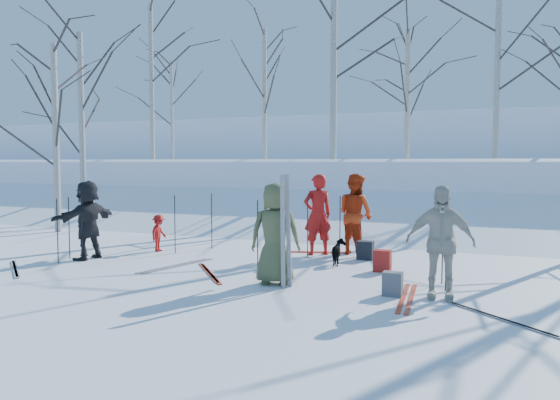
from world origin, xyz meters
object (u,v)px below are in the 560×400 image
at_px(skier_olive_center, 275,234).
at_px(skier_red_seated, 159,233).
at_px(skier_redor_behind, 355,214).
at_px(skier_grey_west, 88,220).
at_px(skier_cream_east, 440,242).
at_px(backpack_grey, 393,284).
at_px(dog, 339,252).
at_px(skier_red_north, 318,215).
at_px(backpack_dark, 365,250).
at_px(backpack_red, 382,261).

distance_m(skier_olive_center, skier_red_seated, 4.44).
bearing_deg(skier_redor_behind, skier_grey_west, 61.32).
bearing_deg(skier_cream_east, skier_grey_west, 168.18).
xyz_separation_m(skier_olive_center, skier_cream_east, (2.71, 0.08, 0.00)).
xyz_separation_m(skier_redor_behind, skier_cream_east, (2.24, -3.41, -0.04)).
xyz_separation_m(skier_cream_east, skier_grey_west, (-7.39, 0.57, -0.02)).
distance_m(skier_cream_east, backpack_grey, 0.98).
bearing_deg(dog, skier_grey_west, 0.45).
height_order(skier_red_north, skier_grey_west, skier_red_north).
relative_size(skier_redor_behind, backpack_dark, 4.58).
relative_size(skier_cream_east, skier_grey_west, 1.03).
bearing_deg(dog, skier_cream_east, 122.51).
distance_m(backpack_red, backpack_grey, 1.90).
xyz_separation_m(skier_olive_center, dog, (0.50, 2.10, -0.61)).
bearing_deg(skier_redor_behind, backpack_red, 152.45).
height_order(skier_red_north, skier_redor_behind, skier_redor_behind).
xyz_separation_m(skier_redor_behind, dog, (0.03, -1.39, -0.65)).
relative_size(skier_red_seated, skier_cream_east, 0.49).
relative_size(skier_olive_center, backpack_dark, 4.37).
distance_m(skier_red_seated, backpack_dark, 4.81).
bearing_deg(skier_olive_center, skier_redor_behind, -114.32).
xyz_separation_m(skier_olive_center, skier_grey_west, (-4.68, 0.65, -0.02)).
height_order(skier_cream_east, skier_grey_west, skier_cream_east).
bearing_deg(skier_red_seated, skier_grey_west, 145.51).
relative_size(skier_cream_east, backpack_dark, 4.37).
xyz_separation_m(skier_grey_west, backpack_grey, (6.70, -0.71, -0.66)).
bearing_deg(skier_cream_east, skier_red_north, 127.46).
xyz_separation_m(skier_olive_center, skier_red_north, (-0.30, 3.11, 0.04)).
bearing_deg(backpack_grey, skier_grey_west, 173.95).
bearing_deg(skier_red_seated, backpack_dark, -86.42).
bearing_deg(backpack_dark, dog, -113.27).
bearing_deg(dog, skier_red_north, -66.80).
xyz_separation_m(skier_olive_center, skier_redor_behind, (0.47, 3.48, 0.04)).
xyz_separation_m(skier_red_seated, skier_grey_west, (-0.79, -1.46, 0.42)).
bearing_deg(skier_olive_center, skier_cream_east, 165.08).
bearing_deg(skier_red_north, skier_redor_behind, 166.86).
distance_m(skier_olive_center, skier_grey_west, 4.72).
height_order(skier_red_seated, skier_grey_west, skier_grey_west).
relative_size(skier_cream_east, backpack_red, 4.16).
bearing_deg(skier_cream_east, backpack_grey, -176.11).
height_order(skier_red_north, skier_cream_east, skier_red_north).
height_order(skier_redor_behind, skier_cream_east, skier_redor_behind).
distance_m(skier_redor_behind, backpack_red, 2.12).
height_order(skier_olive_center, skier_red_seated, skier_olive_center).
bearing_deg(backpack_grey, skier_olive_center, 178.36).
bearing_deg(skier_cream_east, backpack_dark, 115.92).
xyz_separation_m(skier_grey_west, backpack_red, (6.14, 1.11, -0.64)).
relative_size(skier_olive_center, skier_red_north, 0.96).
bearing_deg(skier_red_seated, backpack_red, -99.79).
relative_size(skier_red_north, backpack_dark, 4.56).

